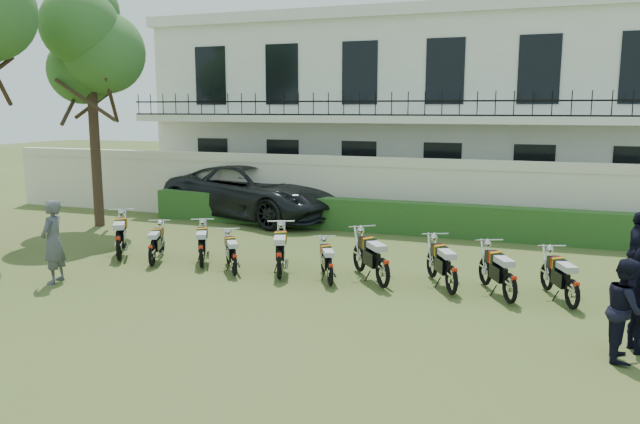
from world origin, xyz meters
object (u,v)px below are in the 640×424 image
at_px(motorcycle_0, 119,241).
at_px(motorcycle_9, 573,287).
at_px(tree_west_near, 90,44).
at_px(motorcycle_1, 152,249).
at_px(motorcycle_3, 234,259).
at_px(officer_5, 637,252).
at_px(motorcycle_4, 279,258).
at_px(motorcycle_2, 201,250).
at_px(inspector, 53,242).
at_px(officer_1, 627,310).
at_px(motorcycle_8, 510,281).
at_px(suv, 255,192).
at_px(motorcycle_5, 330,268).
at_px(motorcycle_6, 383,265).
at_px(motorcycle_7, 452,273).

xyz_separation_m(motorcycle_0, motorcycle_9, (10.74, -0.19, -0.06)).
relative_size(tree_west_near, motorcycle_1, 4.73).
distance_m(motorcycle_3, officer_5, 8.81).
bearing_deg(motorcycle_4, motorcycle_2, 150.54).
bearing_deg(inspector, officer_1, 74.42).
xyz_separation_m(motorcycle_2, motorcycle_8, (7.24, -0.34, 0.02)).
xyz_separation_m(motorcycle_3, motorcycle_4, (1.12, 0.07, 0.09)).
xyz_separation_m(suv, inspector, (-0.60, -9.01, -0.01)).
relative_size(motorcycle_3, officer_1, 0.90).
bearing_deg(motorcycle_8, officer_1, -76.97).
distance_m(motorcycle_3, inspector, 4.03).
xyz_separation_m(motorcycle_1, motorcycle_3, (2.32, -0.09, -0.02)).
bearing_deg(motorcycle_3, motorcycle_5, -35.45).
relative_size(motorcycle_1, motorcycle_4, 0.84).
relative_size(tree_west_near, motorcycle_9, 4.43).
bearing_deg(motorcycle_5, motorcycle_3, 152.44).
bearing_deg(motorcycle_0, inspector, -126.76).
bearing_deg(inspector, motorcycle_6, 92.38).
distance_m(tree_west_near, motorcycle_7, 13.84).
xyz_separation_m(officer_1, officer_5, (0.61, 4.08, 0.06)).
relative_size(suv, officer_5, 3.94).
xyz_separation_m(motorcycle_7, motorcycle_9, (2.34, -0.16, -0.02)).
bearing_deg(officer_5, motorcycle_7, 127.03).
xyz_separation_m(suv, officer_5, (11.56, -5.32, -0.08)).
height_order(motorcycle_3, inspector, inspector).
distance_m(tree_west_near, inspector, 8.53).
bearing_deg(motorcycle_0, motorcycle_9, -34.29).
bearing_deg(motorcycle_4, motorcycle_0, 155.81).
xyz_separation_m(motorcycle_1, officer_5, (10.93, 1.78, 0.42)).
relative_size(motorcycle_2, inspector, 0.90).
bearing_deg(suv, motorcycle_8, -111.22).
xyz_separation_m(motorcycle_4, motorcycle_8, (5.03, -0.04, -0.03)).
bearing_deg(motorcycle_3, motorcycle_8, -34.80).
bearing_deg(tree_west_near, officer_5, -8.10).
distance_m(motorcycle_0, motorcycle_3, 3.44).
relative_size(motorcycle_3, suv, 0.21).
height_order(motorcycle_1, motorcycle_3, motorcycle_1).
height_order(motorcycle_1, motorcycle_7, motorcycle_7).
relative_size(motorcycle_4, motorcycle_7, 1.10).
xyz_separation_m(tree_west_near, officer_1, (15.17, -6.33, -5.08)).
bearing_deg(motorcycle_2, inspector, -166.86).
relative_size(motorcycle_2, motorcycle_8, 0.95).
height_order(tree_west_near, motorcycle_6, tree_west_near).
height_order(motorcycle_4, suv, suv).
relative_size(motorcycle_3, motorcycle_8, 0.81).
height_order(tree_west_near, motorcycle_7, tree_west_near).
xyz_separation_m(tree_west_near, suv, (4.22, 3.07, -4.94)).
height_order(motorcycle_1, motorcycle_9, motorcycle_9).
bearing_deg(motorcycle_3, officer_5, -22.78).
xyz_separation_m(motorcycle_1, motorcycle_6, (5.82, 0.11, 0.08)).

